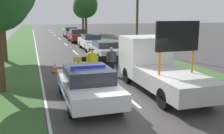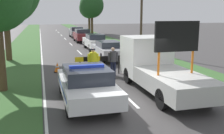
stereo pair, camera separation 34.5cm
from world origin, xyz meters
TOP-DOWN VIEW (x-y plane):
  - ground_plane at (0.00, 0.00)m, footprint 160.00×160.00m
  - lane_markings at (0.00, 19.72)m, footprint 6.73×68.27m
  - grass_verge_left at (-5.06, 20.00)m, footprint 3.29×120.00m
  - grass_verge_right at (5.06, 20.00)m, footprint 3.29×120.00m
  - police_car at (-1.71, 0.81)m, footprint 1.91×4.69m
  - work_truck at (1.71, 1.81)m, footprint 2.07×6.06m
  - road_barrier at (-0.17, 5.24)m, footprint 2.81×0.08m
  - police_officer at (-0.73, 4.35)m, footprint 0.59×0.38m
  - pedestrian_civilian at (0.49, 4.86)m, footprint 0.57×0.36m
  - traffic_cone_near_police at (1.46, 5.03)m, footprint 0.37×0.37m
  - traffic_cone_centre_front at (-2.46, 6.59)m, footprint 0.42×0.42m
  - queued_car_sedan_silver at (1.57, 10.12)m, footprint 1.76×4.69m
  - queued_car_van_white at (1.76, 15.93)m, footprint 1.70×4.63m
  - queued_car_wagon_maroon at (1.69, 23.31)m, footprint 1.84×4.46m
  - queued_car_suv_grey at (1.83, 29.79)m, footprint 1.82×4.34m
  - roadside_tree_mid_left at (5.32, 38.21)m, footprint 3.49×3.49m
  - roadside_tree_mid_right at (4.90, 33.51)m, footprint 3.84×3.84m
  - utility_pole at (5.10, 12.37)m, footprint 1.20×0.20m

SIDE VIEW (x-z plane):
  - ground_plane at x=0.00m, z-range 0.00..0.00m
  - lane_markings at x=0.00m, z-range 0.00..0.01m
  - grass_verge_left at x=-5.06m, z-range 0.00..0.03m
  - grass_verge_right at x=5.06m, z-range 0.00..0.03m
  - traffic_cone_near_police at x=1.46m, z-range 0.00..0.51m
  - traffic_cone_centre_front at x=-2.46m, z-range 0.00..0.58m
  - police_car at x=-1.71m, z-range -0.02..1.48m
  - queued_car_sedan_silver at x=1.57m, z-range 0.05..1.45m
  - queued_car_van_white at x=1.76m, z-range 0.03..1.54m
  - queued_car_suv_grey at x=1.83m, z-range 0.02..1.55m
  - queued_car_wagon_maroon at x=1.69m, z-range 0.03..1.61m
  - road_barrier at x=-0.17m, z-range 0.34..1.41m
  - pedestrian_civilian at x=0.49m, z-range 0.14..1.74m
  - police_officer at x=-0.73m, z-range 0.16..1.81m
  - work_truck at x=1.71m, z-range -0.48..2.67m
  - utility_pole at x=5.10m, z-range 0.12..7.91m
  - roadside_tree_mid_left at x=5.32m, z-range 1.28..7.57m
  - roadside_tree_mid_right at x=4.90m, z-range 1.35..8.14m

